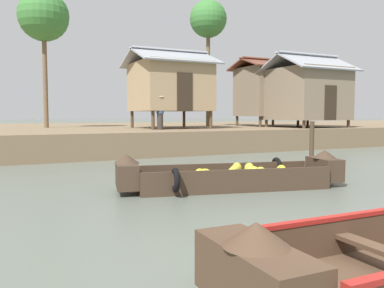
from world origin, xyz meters
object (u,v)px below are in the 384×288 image
at_px(stilt_house_left, 170,86).
at_px(palm_tree_near, 44,17).
at_px(vendor_person, 160,110).
at_px(stilt_house_mid_left, 267,91).
at_px(mooring_post, 312,146).
at_px(stilt_house_mid_right, 307,93).
at_px(palm_tree_mid, 208,21).
at_px(banana_boat, 232,176).

distance_m(stilt_house_left, palm_tree_near, 7.65).
bearing_deg(palm_tree_near, vendor_person, -49.79).
distance_m(stilt_house_mid_left, mooring_post, 12.67).
bearing_deg(mooring_post, palm_tree_near, 115.38).
bearing_deg(stilt_house_mid_left, palm_tree_near, 168.51).
xyz_separation_m(stilt_house_mid_right, palm_tree_near, (-13.11, 5.50, 3.94)).
distance_m(stilt_house_left, stilt_house_mid_right, 7.71).
bearing_deg(stilt_house_left, vendor_person, -126.83).
relative_size(stilt_house_mid_right, palm_tree_mid, 0.55).
bearing_deg(palm_tree_near, stilt_house_mid_right, -22.76).
bearing_deg(vendor_person, stilt_house_mid_left, 18.19).
bearing_deg(mooring_post, banana_boat, -158.06).
bearing_deg(stilt_house_left, palm_tree_near, 146.90).
bearing_deg(palm_tree_near, banana_boat, -80.79).
height_order(stilt_house_left, vendor_person, stilt_house_left).
xyz_separation_m(stilt_house_mid_right, mooring_post, (-6.82, -7.75, -2.16)).
height_order(stilt_house_mid_left, vendor_person, stilt_house_mid_left).
height_order(banana_boat, palm_tree_mid, palm_tree_mid).
relative_size(palm_tree_mid, vendor_person, 4.60).
xyz_separation_m(palm_tree_near, palm_tree_mid, (9.34, -0.97, 0.57)).
bearing_deg(vendor_person, stilt_house_mid_right, -1.61).
relative_size(vendor_person, mooring_post, 1.10).
bearing_deg(banana_boat, mooring_post, 21.94).
relative_size(stilt_house_mid_left, mooring_post, 2.73).
bearing_deg(stilt_house_mid_right, vendor_person, 178.39).
distance_m(banana_boat, palm_tree_near, 16.39).
xyz_separation_m(banana_boat, stilt_house_mid_left, (10.24, 12.26, 2.89)).
bearing_deg(stilt_house_mid_right, mooring_post, -131.35).
relative_size(banana_boat, mooring_post, 3.55).
height_order(stilt_house_mid_left, mooring_post, stilt_house_mid_left).
relative_size(stilt_house_left, mooring_post, 2.76).
relative_size(palm_tree_near, mooring_post, 4.76).
bearing_deg(stilt_house_mid_left, stilt_house_left, -171.03).
bearing_deg(stilt_house_mid_right, palm_tree_mid, 129.77).
relative_size(banana_boat, stilt_house_left, 1.29).
bearing_deg(stilt_house_mid_right, banana_boat, -138.97).
relative_size(stilt_house_mid_left, palm_tree_near, 0.57).
distance_m(palm_tree_near, palm_tree_mid, 9.41).
bearing_deg(palm_tree_mid, banana_boat, -116.61).
height_order(stilt_house_mid_left, palm_tree_mid, palm_tree_mid).
bearing_deg(banana_boat, stilt_house_left, 73.83).
bearing_deg(banana_boat, vendor_person, 77.93).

